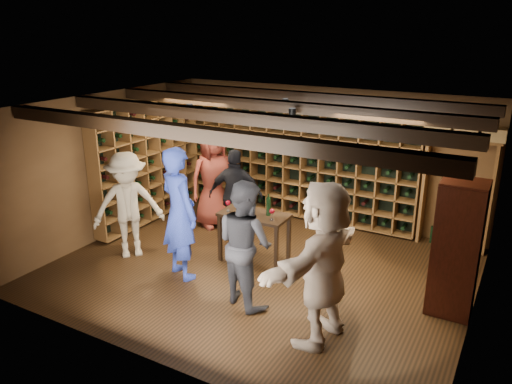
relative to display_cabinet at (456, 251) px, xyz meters
The scene contains 13 objects.
ground 2.85m from the display_cabinet, behind, with size 6.00×6.00×0.00m, color black.
room_shell 3.14m from the display_cabinet, behind, with size 6.00×6.00×6.00m.
wine_rack_back 3.89m from the display_cabinet, 146.67° to the left, with size 4.65×0.30×2.20m.
wine_rack_left 5.59m from the display_cabinet, behind, with size 0.30×2.65×2.20m.
crate_shelf 2.26m from the display_cabinet, 98.20° to the left, with size 1.20×0.32×2.07m.
display_cabinet is the anchor object (origin of this frame).
man_blue_shirt 3.76m from the display_cabinet, 165.99° to the right, with size 0.72×0.47×1.97m, color navy.
man_grey_suit 2.68m from the display_cabinet, 155.89° to the right, with size 0.83×0.65×1.71m, color black.
guest_red_floral 4.43m from the display_cabinet, 167.49° to the left, with size 0.89×0.58×1.82m, color maroon.
guest_woman_black 3.67m from the display_cabinet, behind, with size 0.94×0.39×1.61m, color black.
guest_khaki 4.84m from the display_cabinet, behind, with size 1.11×0.64×1.72m, color gray.
guest_beige 1.86m from the display_cabinet, 132.11° to the right, with size 1.83×0.58×1.97m, color tan.
tasting_table 2.94m from the display_cabinet, behind, with size 1.08×0.56×1.09m.
Camera 1 is at (3.31, -6.02, 3.58)m, focal length 35.00 mm.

